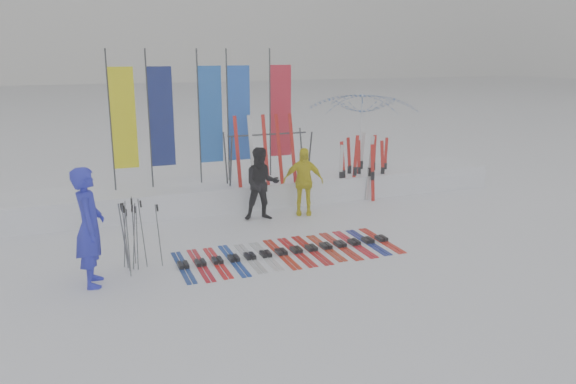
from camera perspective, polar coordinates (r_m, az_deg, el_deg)
name	(u,v)px	position (r m, az deg, el deg)	size (l,w,h in m)	color
ground	(310,268)	(10.05, 2.24, -7.74)	(120.00, 120.00, 0.00)	white
snow_bank	(237,192)	(14.09, -5.16, -0.03)	(14.00, 1.60, 0.60)	white
person_blue	(89,227)	(9.60, -19.52, -3.38)	(0.72, 0.47, 1.98)	#2127C0
person_black	(262,184)	(12.65, -2.69, 0.82)	(0.81, 0.63, 1.66)	black
person_yellow	(303,181)	(13.06, 1.55, 1.10)	(0.93, 0.39, 1.59)	yellow
tent_canopy	(361,140)	(15.50, 7.44, 5.25)	(2.99, 3.05, 2.74)	white
ski_row	(289,251)	(10.74, 0.09, -6.06)	(4.20, 1.70, 0.07)	navy
pole_cluster	(133,236)	(10.17, -15.45, -4.35)	(0.70, 0.73, 1.24)	#595B60
feather_flags	(204,115)	(13.71, -8.52, 7.73)	(4.47, 0.26, 3.20)	#383A3F
ski_rack	(268,151)	(13.69, -2.06, 4.23)	(2.04, 0.80, 1.23)	#383A3F
upright_skis	(363,168)	(14.79, 7.63, 2.45)	(1.71, 1.13, 1.68)	red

